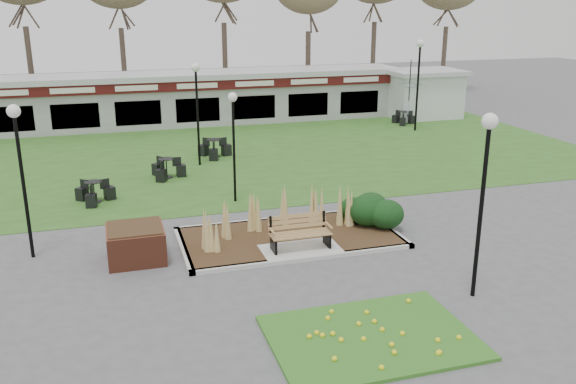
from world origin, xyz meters
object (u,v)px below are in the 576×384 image
object	(u,v)px
lamp_post_near_right	(233,123)
lamp_post_mid_right	(197,92)
bistro_set_b	(214,151)
service_hut	(423,93)
brick_planter	(136,243)
lamp_post_mid_left	(19,148)
bistro_set_a	(94,195)
park_bench	(300,232)
food_pavilion	(194,98)
bistro_set_d	(403,120)
car_black	(40,101)
bistro_set_c	(167,171)
patio_umbrella	(409,98)
lamp_post_far_right	(419,65)
lamp_post_near_left	(485,166)

from	to	relation	value
lamp_post_near_right	lamp_post_mid_right	size ratio (longest dim) A/B	0.89
bistro_set_b	service_hut	bearing A→B (deg)	24.70
bistro_set_b	brick_planter	bearing A→B (deg)	-110.86
lamp_post_mid_left	bistro_set_a	xyz separation A→B (m)	(1.62, 4.45, -2.80)
park_bench	food_pavilion	xyz separation A→B (m)	(0.00, 19.71, 0.89)
bistro_set_d	car_black	size ratio (longest dim) A/B	0.32
service_hut	bistro_set_c	distance (m)	18.69
food_pavilion	bistro_set_b	xyz separation A→B (m)	(-0.35, -8.33, -1.18)
park_bench	brick_planter	size ratio (longest dim) A/B	1.13
bistro_set_a	patio_umbrella	distance (m)	18.96
lamp_post_mid_left	lamp_post_far_right	size ratio (longest dim) A/B	0.87
park_bench	bistro_set_b	world-z (taller)	park_bench
lamp_post_near_right	lamp_post_mid_left	xyz separation A→B (m)	(-6.34, -3.15, 0.28)
park_bench	lamp_post_far_right	world-z (taller)	lamp_post_far_right
food_pavilion	lamp_post_far_right	xyz separation A→B (m)	(11.14, -5.59, 2.04)
lamp_post_mid_left	patio_umbrella	xyz separation A→B (m)	(18.31, 13.36, -1.43)
lamp_post_near_left	car_black	bearing A→B (deg)	111.72
food_pavilion	service_hut	size ratio (longest dim) A/B	5.59
car_black	lamp_post_near_right	bearing A→B (deg)	-156.11
park_bench	lamp_post_near_left	distance (m)	5.54
lamp_post_near_right	lamp_post_far_right	size ratio (longest dim) A/B	0.79
park_bench	patio_umbrella	xyz separation A→B (m)	(11.19, 15.11, 1.05)
service_hut	park_bench	bearing A→B (deg)	-127.25
patio_umbrella	lamp_post_mid_right	bearing A→B (deg)	-158.35
brick_planter	car_black	size ratio (longest dim) A/B	0.36
brick_planter	food_pavilion	bearing A→B (deg)	76.94
lamp_post_mid_left	lamp_post_far_right	xyz separation A→B (m)	(18.26, 12.37, 0.45)
car_black	park_bench	bearing A→B (deg)	-158.17
brick_planter	lamp_post_near_left	bearing A→B (deg)	-30.85
lamp_post_far_right	car_black	distance (m)	23.45
lamp_post_mid_right	car_black	size ratio (longest dim) A/B	1.03
bistro_set_a	car_black	world-z (taller)	car_black
bistro_set_c	car_black	size ratio (longest dim) A/B	0.35
brick_planter	bistro_set_d	distance (m)	21.87
park_bench	car_black	world-z (taller)	car_black
bistro_set_c	lamp_post_far_right	bearing A→B (deg)	21.66
bistro_set_c	bistro_set_b	bearing A→B (deg)	49.05
lamp_post_mid_left	bistro_set_a	distance (m)	5.50
brick_planter	lamp_post_far_right	distance (m)	20.72
service_hut	bistro_set_c	xyz separation A→B (m)	(-16.26, -9.15, -1.17)
lamp_post_near_left	lamp_post_far_right	xyz separation A→B (m)	(8.00, 17.87, 0.31)
brick_planter	lamp_post_mid_right	bearing A→B (deg)	71.30
brick_planter	lamp_post_mid_left	size ratio (longest dim) A/B	0.36
bistro_set_d	lamp_post_near_left	bearing A→B (deg)	-112.67
park_bench	lamp_post_near_right	xyz separation A→B (m)	(-0.78, 4.91, 2.20)
lamp_post_near_right	bistro_set_b	bearing A→B (deg)	86.15
brick_planter	lamp_post_mid_left	xyz separation A→B (m)	(-2.72, 1.00, 2.59)
lamp_post_mid_left	lamp_post_far_right	world-z (taller)	lamp_post_far_right
food_pavilion	lamp_post_near_left	xyz separation A→B (m)	(3.13, -23.46, 1.73)
lamp_post_mid_right	lamp_post_far_right	world-z (taller)	lamp_post_far_right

